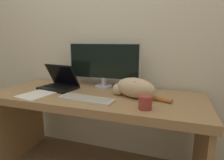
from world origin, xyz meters
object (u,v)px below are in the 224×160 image
at_px(laptop, 59,84).
at_px(monitor, 104,63).
at_px(external_keyboard, 86,99).
at_px(cat, 134,88).
at_px(coffee_mug, 145,102).

bearing_deg(laptop, monitor, 33.84).
xyz_separation_m(laptop, external_keyboard, (0.40, -0.24, -0.03)).
relative_size(laptop, cat, 0.75).
bearing_deg(coffee_mug, external_keyboard, 175.42).
bearing_deg(cat, external_keyboard, -131.09).
relative_size(monitor, external_keyboard, 1.58).
xyz_separation_m(laptop, cat, (0.72, -0.05, 0.03)).
xyz_separation_m(cat, coffee_mug, (0.12, -0.23, -0.04)).
bearing_deg(cat, coffee_mug, -43.61).
height_order(laptop, coffee_mug, laptop).
distance_m(monitor, external_keyboard, 0.47).
xyz_separation_m(external_keyboard, coffee_mug, (0.45, -0.04, 0.03)).
relative_size(monitor, cat, 1.45).
bearing_deg(monitor, external_keyboard, -87.34).
distance_m(monitor, coffee_mug, 0.67).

